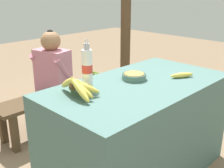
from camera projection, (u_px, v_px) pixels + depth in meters
market_counter at (138, 130)px, 2.17m from camera, size 1.44×0.77×0.78m
banana_bunch_ripe at (77, 86)px, 1.79m from camera, size 0.21×0.37×0.15m
serving_bowl at (134, 76)px, 2.12m from camera, size 0.19×0.19×0.05m
water_bottle at (87, 68)px, 1.93m from camera, size 0.07×0.07×0.34m
loose_banana_front at (182, 75)px, 2.16m from camera, size 0.19×0.13×0.04m
wooden_bench at (65, 96)px, 3.01m from camera, size 1.51×0.32×0.40m
seated_vendor at (50, 76)px, 2.76m from camera, size 0.45×0.42×1.06m
banana_bunch_green at (96, 75)px, 3.27m from camera, size 0.19×0.32×0.14m
support_post_far at (126, 9)px, 3.62m from camera, size 0.13×0.13×2.34m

